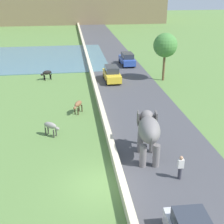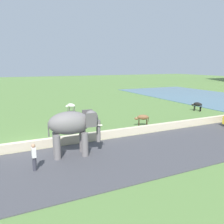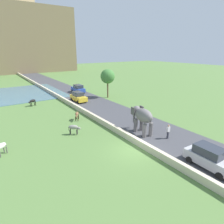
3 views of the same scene
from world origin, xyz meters
name	(u,v)px [view 3 (image 3 of 3)]	position (x,y,z in m)	size (l,w,h in m)	color
ground_plane	(133,151)	(0.00, 0.00, 0.00)	(220.00, 220.00, 0.00)	#567A3D
road_surface	(85,100)	(5.00, 20.00, 0.03)	(7.00, 120.00, 0.06)	#424247
barrier_wall	(70,103)	(1.20, 18.00, 0.34)	(0.40, 110.00, 0.68)	beige
elephant	(142,117)	(3.46, 2.51, 2.04)	(1.75, 3.55, 2.99)	slate
person_beside_elephant	(168,131)	(4.77, -0.14, 0.87)	(0.36, 0.22, 1.63)	#33333D
car_blue	(78,89)	(6.58, 26.50, 0.90)	(1.86, 4.03, 1.80)	#2D4CA8
car_silver	(210,158)	(3.43, -5.54, 0.90)	(1.91, 4.06, 1.80)	#B7B7BC
car_yellow	(78,97)	(3.42, 19.53, 0.90)	(1.85, 4.03, 1.80)	gold
cow_white	(1,147)	(-10.36, 6.09, 0.84)	(1.27, 1.16, 1.15)	silver
cow_grey	(74,128)	(-3.10, 6.56, 0.84)	(1.33, 1.07, 1.15)	gray
cow_black	(32,101)	(-4.27, 21.20, 0.84)	(1.40, 0.87, 1.15)	black
cow_brown	(77,114)	(-0.90, 10.62, 0.84)	(0.99, 1.37, 1.15)	brown
tree_near	(108,77)	(9.60, 19.10, 4.18)	(2.78, 2.78, 5.60)	brown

